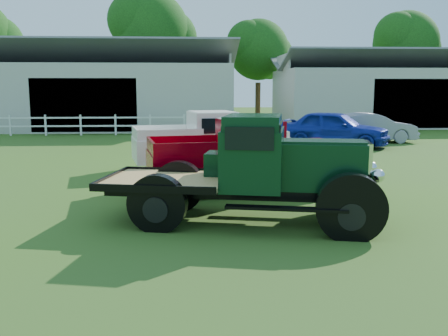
{
  "coord_description": "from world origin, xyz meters",
  "views": [
    {
      "loc": [
        -0.44,
        -9.39,
        2.78
      ],
      "look_at": [
        0.2,
        1.2,
        1.05
      ],
      "focal_mm": 40.0,
      "sensor_mm": 36.0,
      "label": 1
    }
  ],
  "objects_px": {
    "misc_car_blue": "(335,128)",
    "vintage_flatbed": "(248,170)",
    "white_pickup": "(210,141)",
    "red_pickup": "(245,155)",
    "misc_car_grey": "(370,128)"
  },
  "relations": [
    {
      "from": "red_pickup",
      "to": "white_pickup",
      "type": "bearing_deg",
      "value": 93.62
    },
    {
      "from": "misc_car_grey",
      "to": "white_pickup",
      "type": "bearing_deg",
      "value": 130.49
    },
    {
      "from": "white_pickup",
      "to": "misc_car_grey",
      "type": "distance_m",
      "value": 11.49
    },
    {
      "from": "red_pickup",
      "to": "misc_car_grey",
      "type": "distance_m",
      "value": 13.64
    },
    {
      "from": "misc_car_blue",
      "to": "misc_car_grey",
      "type": "xyz_separation_m",
      "value": [
        2.26,
        1.56,
        -0.11
      ]
    },
    {
      "from": "misc_car_blue",
      "to": "red_pickup",
      "type": "bearing_deg",
      "value": -178.68
    },
    {
      "from": "vintage_flatbed",
      "to": "misc_car_grey",
      "type": "relative_size",
      "value": 1.24
    },
    {
      "from": "white_pickup",
      "to": "vintage_flatbed",
      "type": "bearing_deg",
      "value": -96.73
    },
    {
      "from": "misc_car_blue",
      "to": "misc_car_grey",
      "type": "distance_m",
      "value": 2.74
    },
    {
      "from": "vintage_flatbed",
      "to": "white_pickup",
      "type": "relative_size",
      "value": 1.07
    },
    {
      "from": "red_pickup",
      "to": "misc_car_blue",
      "type": "xyz_separation_m",
      "value": [
        5.24,
        9.83,
        -0.13
      ]
    },
    {
      "from": "misc_car_blue",
      "to": "vintage_flatbed",
      "type": "bearing_deg",
      "value": -173.54
    },
    {
      "from": "vintage_flatbed",
      "to": "red_pickup",
      "type": "height_order",
      "value": "vintage_flatbed"
    },
    {
      "from": "vintage_flatbed",
      "to": "white_pickup",
      "type": "height_order",
      "value": "vintage_flatbed"
    },
    {
      "from": "vintage_flatbed",
      "to": "misc_car_blue",
      "type": "xyz_separation_m",
      "value": [
        5.52,
        13.05,
        -0.26
      ]
    }
  ]
}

